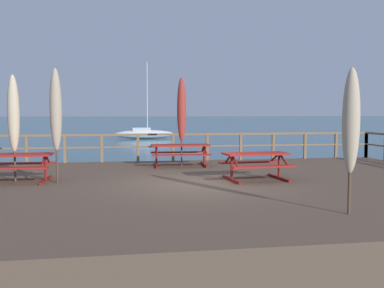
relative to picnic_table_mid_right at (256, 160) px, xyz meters
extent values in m
plane|color=#2D5B6B|center=(-1.74, -0.36, -1.29)|extent=(600.00, 600.00, 0.00)
cube|color=brown|center=(-1.74, -0.36, -0.92)|extent=(16.69, 11.23, 0.74)
cube|color=brown|center=(-1.74, 5.10, 0.50)|extent=(16.39, 0.09, 0.08)
cube|color=brown|center=(-1.74, 5.10, 0.02)|extent=(16.39, 0.07, 0.06)
cube|color=brown|center=(-7.20, 5.10, -0.03)|extent=(0.10, 0.10, 1.05)
cube|color=brown|center=(-5.84, 5.10, -0.03)|extent=(0.10, 0.10, 1.05)
cube|color=brown|center=(-4.47, 5.10, -0.03)|extent=(0.10, 0.10, 1.05)
cube|color=brown|center=(-3.11, 5.10, -0.03)|extent=(0.10, 0.10, 1.05)
cube|color=brown|center=(-1.74, 5.10, -0.03)|extent=(0.10, 0.10, 1.05)
cube|color=brown|center=(-0.38, 5.10, -0.03)|extent=(0.10, 0.10, 1.05)
cube|color=brown|center=(0.99, 5.10, -0.03)|extent=(0.10, 0.10, 1.05)
cube|color=brown|center=(2.35, 5.10, -0.03)|extent=(0.10, 0.10, 1.05)
cube|color=brown|center=(3.72, 5.10, -0.03)|extent=(0.10, 0.10, 1.05)
cube|color=brown|center=(5.09, 5.10, -0.03)|extent=(0.10, 0.10, 1.05)
cube|color=brown|center=(6.45, 5.10, -0.03)|extent=(0.10, 0.10, 1.05)
cube|color=brown|center=(6.45, 5.10, -0.03)|extent=(0.10, 0.10, 1.05)
cube|color=maroon|center=(0.00, 0.00, 0.19)|extent=(1.85, 0.91, 0.05)
cube|color=maroon|center=(0.05, -0.56, -0.11)|extent=(1.81, 0.43, 0.04)
cube|color=maroon|center=(-0.05, 0.56, -0.11)|extent=(1.81, 0.43, 0.04)
cube|color=maroon|center=(-0.71, -0.06, -0.52)|extent=(0.20, 1.40, 0.06)
cylinder|color=maroon|center=(-0.71, -0.06, -0.18)|extent=(0.07, 0.07, 0.74)
cylinder|color=maroon|center=(-0.69, -0.34, 0.04)|extent=(0.11, 0.63, 0.37)
cylinder|color=maroon|center=(-0.74, 0.22, 0.04)|extent=(0.11, 0.63, 0.37)
cube|color=maroon|center=(0.71, 0.06, -0.52)|extent=(0.20, 1.40, 0.06)
cylinder|color=maroon|center=(0.71, 0.06, -0.18)|extent=(0.07, 0.07, 0.74)
cylinder|color=maroon|center=(0.74, -0.22, 0.04)|extent=(0.11, 0.63, 0.37)
cylinder|color=maroon|center=(0.69, 0.34, 0.04)|extent=(0.11, 0.63, 0.37)
cube|color=maroon|center=(-6.56, 0.76, 0.19)|extent=(1.88, 0.83, 0.05)
cube|color=maroon|center=(-6.59, 0.20, -0.11)|extent=(1.86, 0.35, 0.04)
cube|color=maroon|center=(-6.54, 1.32, -0.11)|extent=(1.86, 0.35, 0.04)
cube|color=maroon|center=(-5.82, 0.73, -0.52)|extent=(0.13, 1.40, 0.06)
cylinder|color=maroon|center=(-5.82, 0.73, -0.18)|extent=(0.07, 0.07, 0.74)
cylinder|color=maroon|center=(-5.83, 0.45, 0.04)|extent=(0.08, 0.63, 0.37)
cylinder|color=maroon|center=(-5.81, 1.01, 0.04)|extent=(0.08, 0.63, 0.37)
cube|color=maroon|center=(-1.67, 3.52, 0.19)|extent=(2.09, 0.84, 0.05)
cube|color=maroon|center=(-1.69, 2.96, -0.11)|extent=(2.08, 0.36, 0.04)
cube|color=maroon|center=(-1.64, 4.08, -0.11)|extent=(2.08, 0.36, 0.04)
cube|color=maroon|center=(-2.52, 3.55, -0.52)|extent=(0.13, 1.40, 0.06)
cylinder|color=maroon|center=(-2.52, 3.55, -0.18)|extent=(0.07, 0.07, 0.74)
cylinder|color=maroon|center=(-2.53, 3.27, 0.04)|extent=(0.08, 0.63, 0.37)
cylinder|color=maroon|center=(-2.51, 3.83, 0.04)|extent=(0.08, 0.63, 0.37)
cube|color=maroon|center=(-0.81, 3.49, -0.52)|extent=(0.13, 1.40, 0.06)
cylinder|color=maroon|center=(-0.81, 3.49, -0.18)|extent=(0.07, 0.07, 0.74)
cylinder|color=maroon|center=(-0.83, 3.21, 0.04)|extent=(0.08, 0.63, 0.37)
cylinder|color=maroon|center=(-0.80, 3.77, 0.04)|extent=(0.08, 0.63, 0.37)
cylinder|color=#4C3828|center=(0.45, -4.29, 0.73)|extent=(0.06, 0.06, 2.57)
ellipsoid|color=tan|center=(0.45, -4.29, 1.19)|extent=(0.32, 0.32, 1.96)
cylinder|color=#71614F|center=(0.45, -4.29, 1.04)|extent=(0.21, 0.21, 0.05)
cone|color=#4C3828|center=(0.45, -4.29, 2.09)|extent=(0.10, 0.10, 0.14)
cylinder|color=#4C3828|center=(-6.62, 0.70, 0.83)|extent=(0.06, 0.06, 2.77)
ellipsoid|color=#CCB793|center=(-6.62, 0.70, 1.32)|extent=(0.32, 0.32, 2.10)
cylinder|color=#7A6E58|center=(-6.62, 0.70, 1.16)|extent=(0.21, 0.21, 0.05)
cone|color=#4C3828|center=(-6.62, 0.70, 2.28)|extent=(0.10, 0.10, 0.14)
cylinder|color=#4C3828|center=(-1.63, 3.48, 0.93)|extent=(0.06, 0.06, 2.97)
ellipsoid|color=#A33328|center=(-1.63, 3.48, 1.45)|extent=(0.32, 0.32, 2.25)
cylinder|color=maroon|center=(-1.63, 3.48, 1.28)|extent=(0.21, 0.21, 0.05)
cone|color=#4C3828|center=(-1.63, 3.48, 2.48)|extent=(0.10, 0.10, 0.14)
cylinder|color=#4C3828|center=(-5.46, 0.36, 0.90)|extent=(0.06, 0.06, 2.92)
ellipsoid|color=tan|center=(-5.46, 0.36, 1.42)|extent=(0.32, 0.32, 2.22)
cylinder|color=#685B4C|center=(-5.46, 0.36, 1.25)|extent=(0.21, 0.21, 0.05)
cone|color=#4C3828|center=(-5.46, 0.36, 2.43)|extent=(0.10, 0.10, 0.14)
ellipsoid|color=silver|center=(-1.45, 32.28, -0.84)|extent=(6.01, 1.71, 0.90)
cube|color=silver|center=(-1.75, 32.29, -0.35)|extent=(1.81, 1.10, 0.36)
cylinder|color=silver|center=(-1.15, 32.28, 2.93)|extent=(0.10, 0.10, 7.00)
camera|label=1|loc=(-3.72, -11.71, 1.34)|focal=40.62mm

